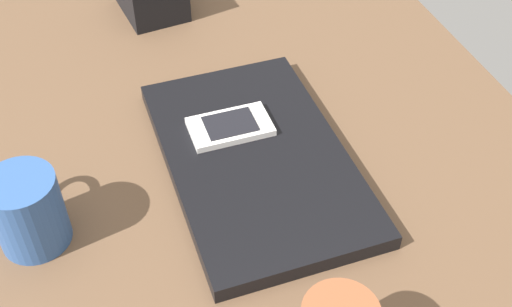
{
  "coord_description": "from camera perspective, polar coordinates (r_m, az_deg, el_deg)",
  "views": [
    {
      "loc": [
        -48.06,
        16.42,
        60.04
      ],
      "look_at": [
        6.03,
        -1.71,
        5.0
      ],
      "focal_mm": 45.55,
      "sensor_mm": 36.0,
      "label": 1
    }
  ],
  "objects": [
    {
      "name": "laptop_closed",
      "position": [
        0.8,
        0.0,
        -0.5
      ],
      "size": [
        35.42,
        21.62,
        2.08
      ],
      "primitive_type": "cube",
      "rotation": [
        0.0,
        0.0,
        0.01
      ],
      "color": "black",
      "rests_on": "desk_surface"
    },
    {
      "name": "desk_surface",
      "position": [
        0.78,
        0.22,
        -5.08
      ],
      "size": [
        120.0,
        80.0,
        3.0
      ],
      "primitive_type": "cube",
      "color": "brown",
      "rests_on": "ground"
    },
    {
      "name": "cell_phone_on_laptop",
      "position": [
        0.82,
        -2.21,
        2.41
      ],
      "size": [
        6.16,
        10.32,
        1.01
      ],
      "color": "silver",
      "rests_on": "laptop_closed"
    },
    {
      "name": "coffee_mug",
      "position": [
        0.74,
        -19.42,
        -4.67
      ],
      "size": [
        11.07,
        7.69,
        9.1
      ],
      "color": "#2D518C",
      "rests_on": "desk_surface"
    }
  ]
}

